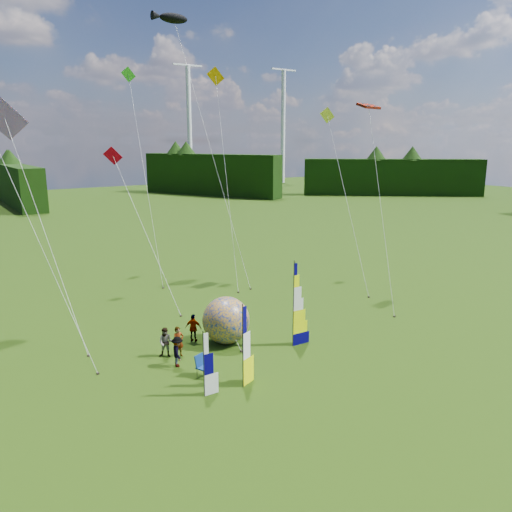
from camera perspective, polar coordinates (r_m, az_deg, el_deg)
ground at (r=25.96m, az=7.00°, el=-13.31°), size 220.00×220.00×0.00m
treeline_ring at (r=24.46m, az=7.26°, el=-4.88°), size 210.00×210.00×8.00m
turbine_left at (r=141.24m, az=3.10°, el=14.45°), size 8.00×1.20×30.00m
turbine_right at (r=133.86m, az=-7.62°, el=14.44°), size 8.00×1.20×30.00m
feather_banner_main at (r=28.22m, az=4.30°, el=-5.68°), size 1.32×0.15×4.89m
side_banner_left at (r=23.76m, az=-1.51°, el=-10.44°), size 1.07×0.50×4.02m
side_banner_far at (r=23.27m, az=-5.98°, el=-12.33°), size 0.92×0.14×3.08m
bol_inflatable at (r=29.07m, az=-3.44°, el=-7.33°), size 3.65×3.65×2.75m
spectator_a at (r=27.76m, az=-8.86°, el=-9.65°), size 0.62×0.41×1.69m
spectator_b at (r=27.82m, az=-10.27°, el=-9.70°), size 0.88×0.80×1.66m
spectator_c at (r=26.62m, az=-8.97°, el=-10.76°), size 0.66×1.11×1.62m
spectator_d at (r=29.55m, az=-7.15°, el=-8.17°), size 0.96×0.99×1.67m
camp_chair at (r=25.48m, az=-6.00°, el=-12.41°), size 0.83×0.83×1.12m
kite_whale at (r=42.77m, az=-5.30°, el=13.36°), size 5.38×15.16×23.52m
kite_rainbow_delta at (r=31.03m, az=-23.21°, el=4.61°), size 8.85×13.79×14.99m
kite_parafoil at (r=36.51m, az=14.16°, el=7.23°), size 7.84×10.85×16.06m
small_kite_red at (r=36.59m, az=-12.66°, el=3.75°), size 6.18×12.17×11.55m
small_kite_orange at (r=40.96m, az=-3.41°, el=9.63°), size 7.39×11.07×18.12m
small_kite_yellow at (r=40.95m, az=10.34°, el=7.08°), size 8.12×11.86×14.76m
small_kite_pink at (r=26.69m, az=-24.30°, el=4.19°), size 7.16×8.05×15.81m
small_kite_green at (r=43.76m, az=-12.63°, el=9.74°), size 4.13×12.11×18.39m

